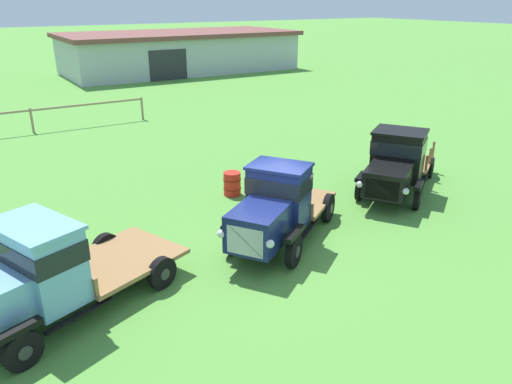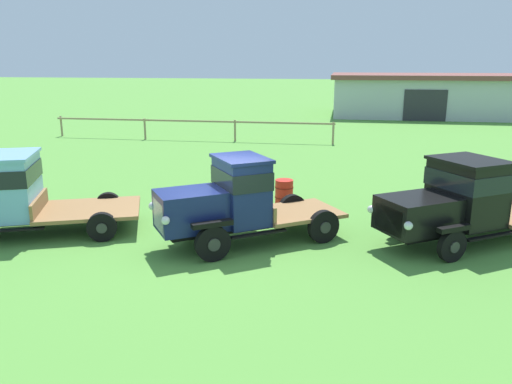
% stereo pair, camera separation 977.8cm
% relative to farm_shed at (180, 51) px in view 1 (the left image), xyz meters
% --- Properties ---
extents(ground_plane, '(240.00, 240.00, 0.00)m').
position_rel_farm_shed_xyz_m(ground_plane, '(-12.25, -33.79, -1.75)').
color(ground_plane, '#518E38').
extents(farm_shed, '(20.58, 9.84, 3.46)m').
position_rel_farm_shed_xyz_m(farm_shed, '(0.00, 0.00, 0.00)').
color(farm_shed, '#B2B7BC').
rests_on(farm_shed, ground).
extents(vintage_truck_foreground_near, '(5.79, 3.78, 2.21)m').
position_rel_farm_shed_xyz_m(vintage_truck_foreground_near, '(-17.92, -33.74, -0.64)').
color(vintage_truck_foreground_near, black).
rests_on(vintage_truck_foreground_near, ground).
extents(vintage_truck_second_in_line, '(4.92, 4.04, 2.25)m').
position_rel_farm_shed_xyz_m(vintage_truck_second_in_line, '(-11.85, -33.43, -0.60)').
color(vintage_truck_second_in_line, black).
rests_on(vintage_truck_second_in_line, ground).
extents(vintage_truck_midrow_center, '(5.37, 4.33, 2.18)m').
position_rel_farm_shed_xyz_m(vintage_truck_midrow_center, '(-6.25, -32.36, -0.61)').
color(vintage_truck_midrow_center, black).
rests_on(vintage_truck_midrow_center, ground).
extents(oil_drum_beside_row, '(0.61, 0.61, 0.81)m').
position_rel_farm_shed_xyz_m(oil_drum_beside_row, '(-11.00, -29.52, -1.34)').
color(oil_drum_beside_row, red).
rests_on(oil_drum_beside_row, ground).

